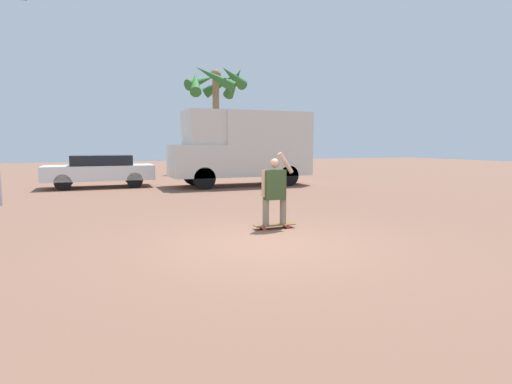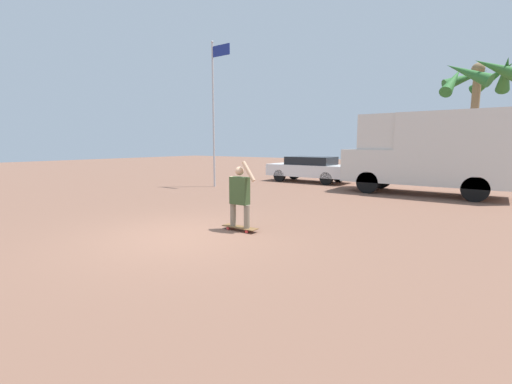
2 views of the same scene
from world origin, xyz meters
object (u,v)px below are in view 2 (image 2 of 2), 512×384
(skateboard, at_px, (240,227))
(camper_van, at_px, (429,151))
(person_skateboarder, at_px, (240,193))
(flagpole, at_px, (215,106))
(palm_tree_near_van, at_px, (479,81))
(parked_car_white, at_px, (310,168))

(skateboard, distance_m, camper_van, 9.58)
(person_skateboarder, relative_size, flagpole, 0.23)
(skateboard, relative_size, palm_tree_near_van, 0.14)
(camper_van, xyz_separation_m, parked_car_white, (-6.00, 1.50, -1.03))
(parked_car_white, bearing_deg, camper_van, -14.04)
(person_skateboarder, distance_m, camper_van, 9.47)
(camper_van, bearing_deg, flagpole, -160.89)
(palm_tree_near_van, bearing_deg, person_skateboarder, -102.11)
(palm_tree_near_van, bearing_deg, parked_car_white, -137.63)
(skateboard, height_order, flagpole, flagpole)
(palm_tree_near_van, relative_size, flagpole, 1.00)
(person_skateboarder, bearing_deg, parked_car_white, 107.99)
(person_skateboarder, xyz_separation_m, palm_tree_near_van, (3.65, 17.04, 4.62))
(person_skateboarder, bearing_deg, skateboard, -0.00)
(camper_van, bearing_deg, parked_car_white, 165.96)
(parked_car_white, bearing_deg, flagpole, -121.18)
(parked_car_white, height_order, palm_tree_near_van, palm_tree_near_van)
(skateboard, bearing_deg, flagpole, 135.63)
(person_skateboarder, relative_size, palm_tree_near_van, 0.23)
(palm_tree_near_van, xyz_separation_m, flagpole, (-9.83, -11.00, -1.68))
(camper_van, distance_m, palm_tree_near_van, 8.87)
(person_skateboarder, relative_size, camper_van, 0.26)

